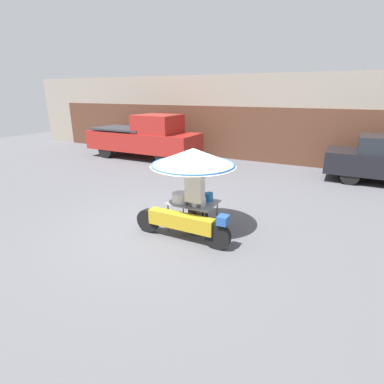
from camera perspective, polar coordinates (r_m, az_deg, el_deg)
ground_plane at (r=7.02m, az=-4.55°, el=-7.09°), size 36.00×36.00×0.00m
shopfront_building at (r=14.76m, az=14.51°, el=13.51°), size 28.00×2.06×3.78m
vendor_motorcycle_cart at (r=6.44m, az=-0.03°, el=4.51°), size 2.24×1.86×1.89m
vendor_person at (r=6.40m, az=0.53°, el=-0.98°), size 0.38×0.22×1.59m
pickup_truck at (r=14.47m, az=-8.85°, el=10.23°), size 5.45×1.88×2.06m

